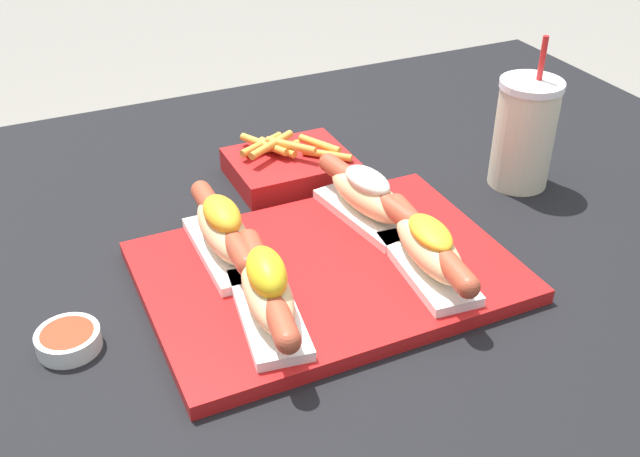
# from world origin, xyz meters

# --- Properties ---
(patio_table) EXTENTS (1.38, 1.15, 0.75)m
(patio_table) POSITION_xyz_m (0.00, 0.00, 0.37)
(patio_table) COLOR black
(patio_table) RESTS_ON ground_plane
(serving_tray) EXTENTS (0.42, 0.30, 0.02)m
(serving_tray) POSITION_xyz_m (-0.05, -0.03, 0.75)
(serving_tray) COLOR red
(serving_tray) RESTS_ON patio_table
(hot_dog_0) EXTENTS (0.08, 0.20, 0.08)m
(hot_dog_0) POSITION_xyz_m (-0.15, -0.09, 0.80)
(hot_dog_0) COLOR white
(hot_dog_0) RESTS_ON serving_tray
(hot_dog_1) EXTENTS (0.07, 0.20, 0.06)m
(hot_dog_1) POSITION_xyz_m (0.05, -0.09, 0.80)
(hot_dog_1) COLOR white
(hot_dog_1) RESTS_ON serving_tray
(hot_dog_2) EXTENTS (0.06, 0.20, 0.07)m
(hot_dog_2) POSITION_xyz_m (-0.15, 0.04, 0.80)
(hot_dog_2) COLOR white
(hot_dog_2) RESTS_ON serving_tray
(hot_dog_3) EXTENTS (0.08, 0.20, 0.07)m
(hot_dog_3) POSITION_xyz_m (0.04, 0.04, 0.80)
(hot_dog_3) COLOR white
(hot_dog_3) RESTS_ON serving_tray
(sauce_bowl) EXTENTS (0.07, 0.07, 0.02)m
(sauce_bowl) POSITION_xyz_m (-0.35, -0.03, 0.76)
(sauce_bowl) COLOR silver
(sauce_bowl) RESTS_ON patio_table
(drink_cup) EXTENTS (0.09, 0.09, 0.22)m
(drink_cup) POSITION_xyz_m (0.30, 0.06, 0.82)
(drink_cup) COLOR beige
(drink_cup) RESTS_ON patio_table
(fries_basket) EXTENTS (0.17, 0.13, 0.06)m
(fries_basket) POSITION_xyz_m (0.01, 0.22, 0.77)
(fries_basket) COLOR #B21919
(fries_basket) RESTS_ON patio_table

